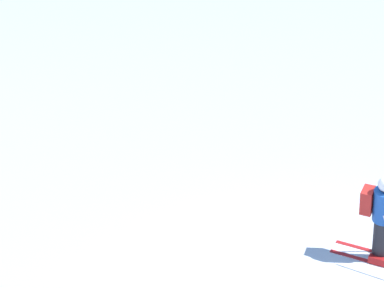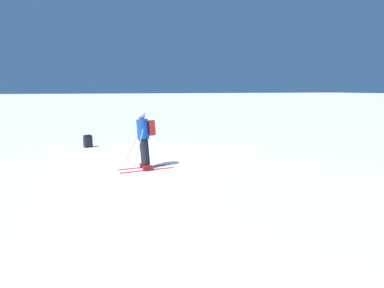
# 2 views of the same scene
# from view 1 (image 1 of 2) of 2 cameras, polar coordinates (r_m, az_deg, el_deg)

# --- Properties ---
(skier) EXTENTS (1.28, 1.63, 1.71)m
(skier) POSITION_cam_1_polar(r_m,az_deg,el_deg) (9.27, 19.53, -7.18)
(skier) COLOR red
(skier) RESTS_ON ground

